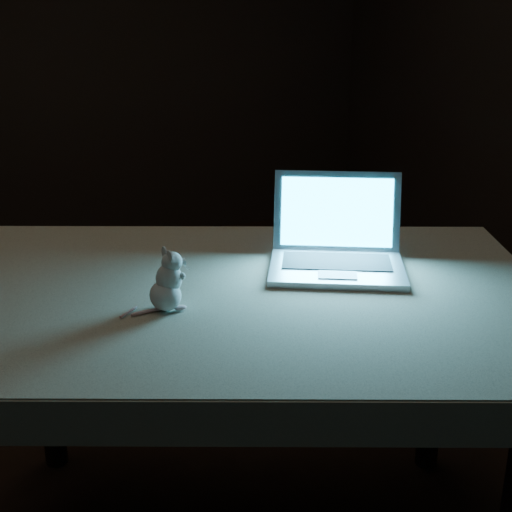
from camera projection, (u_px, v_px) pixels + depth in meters
name	position (u px, v px, depth m)	size (l,w,h in m)	color
floor	(141.00, 477.00, 2.26)	(5.00, 5.00, 0.00)	black
back_wall	(18.00, 38.00, 3.97)	(4.50, 0.04, 2.60)	black
table	(236.00, 425.00, 1.86)	(1.47, 0.94, 0.79)	black
tablecloth	(223.00, 317.00, 1.67)	(1.57, 1.04, 0.10)	#B8AF96
laptop	(338.00, 229.00, 1.78)	(0.35, 0.31, 0.24)	#ADAEB3
plush_mouse	(165.00, 280.00, 1.57)	(0.11, 0.11, 0.15)	silver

